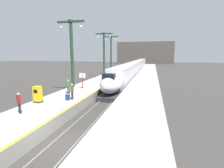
% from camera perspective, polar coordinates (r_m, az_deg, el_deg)
% --- Properties ---
extents(ground_plane, '(260.00, 260.00, 0.00)m').
position_cam_1_polar(ground_plane, '(11.67, -16.35, -19.52)').
color(ground_plane, '#33302D').
extents(platform_left, '(4.80, 110.00, 1.05)m').
position_cam_1_polar(platform_left, '(35.13, -1.92, 1.51)').
color(platform_left, gray).
rests_on(platform_left, ground).
extents(platform_right, '(4.80, 110.00, 1.05)m').
position_cam_1_polar(platform_right, '(33.88, 11.40, 1.00)').
color(platform_right, gray).
rests_on(platform_right, ground).
extents(platform_left_safety_stripe, '(0.20, 107.80, 0.01)m').
position_cam_1_polar(platform_left_safety_stripe, '(34.51, 1.72, 2.24)').
color(platform_left_safety_stripe, yellow).
rests_on(platform_left_safety_stripe, platform_left).
extents(rail_main_left, '(0.08, 110.00, 0.12)m').
position_cam_1_polar(rail_main_left, '(37.14, 4.14, 1.22)').
color(rail_main_left, slate).
rests_on(rail_main_left, ground).
extents(rail_main_right, '(0.08, 110.00, 0.12)m').
position_cam_1_polar(rail_main_right, '(36.93, 6.43, 1.13)').
color(rail_main_right, slate).
rests_on(rail_main_right, ground).
extents(highspeed_train_main, '(2.92, 74.95, 3.60)m').
position_cam_1_polar(highspeed_train_main, '(55.54, 8.21, 6.01)').
color(highspeed_train_main, silver).
rests_on(highspeed_train_main, ground).
extents(station_column_mid, '(4.00, 0.68, 9.37)m').
position_cam_1_polar(station_column_mid, '(24.68, -13.64, 12.01)').
color(station_column_mid, '#1E3828').
rests_on(station_column_mid, platform_left).
extents(station_column_far, '(4.00, 0.68, 9.70)m').
position_cam_1_polar(station_column_far, '(39.77, -2.75, 11.62)').
color(station_column_far, '#1E3828').
rests_on(station_column_far, platform_left).
extents(station_column_distant, '(4.00, 0.68, 9.72)m').
position_cam_1_polar(station_column_distant, '(46.37, -0.32, 11.40)').
color(station_column_distant, '#1E3828').
rests_on(station_column_distant, platform_left).
extents(passenger_near_edge, '(0.24, 0.57, 1.69)m').
position_cam_1_polar(passenger_near_edge, '(17.82, -13.51, -2.08)').
color(passenger_near_edge, '#23232D').
rests_on(passenger_near_edge, platform_left).
extents(passenger_mid_platform, '(0.52, 0.37, 1.69)m').
position_cam_1_polar(passenger_mid_platform, '(15.12, -29.22, -5.22)').
color(passenger_mid_platform, '#23232D').
rests_on(passenger_mid_platform, platform_left).
extents(passenger_far_waiting, '(0.55, 0.32, 1.69)m').
position_cam_1_polar(passenger_far_waiting, '(20.66, -14.73, -0.50)').
color(passenger_far_waiting, '#23232D').
rests_on(passenger_far_waiting, platform_left).
extents(rolling_suitcase, '(0.40, 0.22, 0.98)m').
position_cam_1_polar(rolling_suitcase, '(17.80, -14.97, -4.42)').
color(rolling_suitcase, navy).
rests_on(rolling_suitcase, platform_left).
extents(ticket_machine_yellow, '(0.76, 0.62, 1.60)m').
position_cam_1_polar(ticket_machine_yellow, '(17.92, -24.10, -3.43)').
color(ticket_machine_yellow, yellow).
rests_on(ticket_machine_yellow, platform_left).
extents(departure_info_board, '(0.90, 0.10, 2.12)m').
position_cam_1_polar(departure_info_board, '(23.50, -10.10, 2.18)').
color(departure_info_board, maroon).
rests_on(departure_info_board, platform_left).
extents(terminus_back_wall, '(36.00, 2.00, 14.00)m').
position_cam_1_polar(terminus_back_wall, '(110.85, 11.12, 10.43)').
color(terminus_back_wall, '#4C4742').
rests_on(terminus_back_wall, ground).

